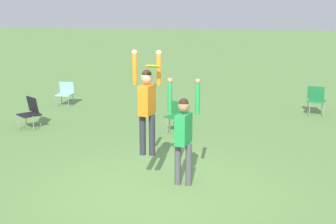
{
  "coord_description": "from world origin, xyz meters",
  "views": [
    {
      "loc": [
        1.63,
        -7.92,
        3.26
      ],
      "look_at": [
        0.08,
        0.6,
        1.3
      ],
      "focal_mm": 50.0,
      "sensor_mm": 36.0,
      "label": 1
    }
  ],
  "objects_px": {
    "camping_chair_1": "(31,111)",
    "camping_chair_3": "(316,98)",
    "frisbee": "(153,66)",
    "camping_chair_0": "(65,92)",
    "person_defending": "(183,130)",
    "camping_chair_2": "(176,114)",
    "person_jumping": "(147,101)"
  },
  "relations": [
    {
      "from": "camping_chair_1",
      "to": "camping_chair_3",
      "type": "height_order",
      "value": "camping_chair_3"
    },
    {
      "from": "camping_chair_2",
      "to": "person_jumping",
      "type": "bearing_deg",
      "value": 121.5
    },
    {
      "from": "camping_chair_0",
      "to": "camping_chair_3",
      "type": "height_order",
      "value": "camping_chair_3"
    },
    {
      "from": "person_defending",
      "to": "camping_chair_3",
      "type": "height_order",
      "value": "person_defending"
    },
    {
      "from": "camping_chair_0",
      "to": "camping_chair_3",
      "type": "distance_m",
      "value": 8.11
    },
    {
      "from": "person_defending",
      "to": "camping_chair_1",
      "type": "xyz_separation_m",
      "value": [
        -4.75,
        3.46,
        -0.59
      ]
    },
    {
      "from": "person_jumping",
      "to": "camping_chair_0",
      "type": "height_order",
      "value": "person_jumping"
    },
    {
      "from": "person_defending",
      "to": "camping_chair_0",
      "type": "bearing_deg",
      "value": -132.33
    },
    {
      "from": "frisbee",
      "to": "camping_chair_1",
      "type": "height_order",
      "value": "frisbee"
    },
    {
      "from": "person_defending",
      "to": "camping_chair_2",
      "type": "xyz_separation_m",
      "value": [
        -0.75,
        3.72,
        -0.57
      ]
    },
    {
      "from": "frisbee",
      "to": "camping_chair_2",
      "type": "height_order",
      "value": "frisbee"
    },
    {
      "from": "person_jumping",
      "to": "camping_chair_1",
      "type": "distance_m",
      "value": 5.35
    },
    {
      "from": "frisbee",
      "to": "camping_chair_0",
      "type": "bearing_deg",
      "value": 124.0
    },
    {
      "from": "camping_chair_2",
      "to": "camping_chair_3",
      "type": "bearing_deg",
      "value": -113.9
    },
    {
      "from": "camping_chair_1",
      "to": "camping_chair_3",
      "type": "bearing_deg",
      "value": -122.39
    },
    {
      "from": "person_jumping",
      "to": "camping_chair_3",
      "type": "relative_size",
      "value": 2.31
    },
    {
      "from": "person_jumping",
      "to": "camping_chair_0",
      "type": "xyz_separation_m",
      "value": [
        -4.26,
        6.31,
        -1.1
      ]
    },
    {
      "from": "camping_chair_0",
      "to": "camping_chair_2",
      "type": "xyz_separation_m",
      "value": [
        4.22,
        -2.72,
        0.04
      ]
    },
    {
      "from": "camping_chair_1",
      "to": "camping_chair_0",
      "type": "bearing_deg",
      "value": -49.05
    },
    {
      "from": "frisbee",
      "to": "camping_chair_1",
      "type": "bearing_deg",
      "value": 139.53
    },
    {
      "from": "camping_chair_2",
      "to": "camping_chair_3",
      "type": "xyz_separation_m",
      "value": [
        3.89,
        2.75,
        0.03
      ]
    },
    {
      "from": "camping_chair_0",
      "to": "camping_chair_1",
      "type": "height_order",
      "value": "camping_chair_1"
    },
    {
      "from": "camping_chair_3",
      "to": "person_jumping",
      "type": "bearing_deg",
      "value": 73.04
    },
    {
      "from": "person_defending",
      "to": "frisbee",
      "type": "relative_size",
      "value": 7.42
    },
    {
      "from": "frisbee",
      "to": "camping_chair_0",
      "type": "xyz_separation_m",
      "value": [
        -4.43,
        6.57,
        -1.77
      ]
    },
    {
      "from": "person_defending",
      "to": "person_jumping",
      "type": "bearing_deg",
      "value": -90.0
    },
    {
      "from": "frisbee",
      "to": "camping_chair_0",
      "type": "relative_size",
      "value": 0.35
    },
    {
      "from": "person_jumping",
      "to": "camping_chair_0",
      "type": "bearing_deg",
      "value": 44.04
    },
    {
      "from": "camping_chair_0",
      "to": "camping_chair_3",
      "type": "xyz_separation_m",
      "value": [
        8.11,
        0.03,
        0.07
      ]
    },
    {
      "from": "frisbee",
      "to": "camping_chair_0",
      "type": "height_order",
      "value": "frisbee"
    },
    {
      "from": "camping_chair_2",
      "to": "person_defending",
      "type": "bearing_deg",
      "value": 132.21
    },
    {
      "from": "person_defending",
      "to": "camping_chair_2",
      "type": "height_order",
      "value": "person_defending"
    }
  ]
}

